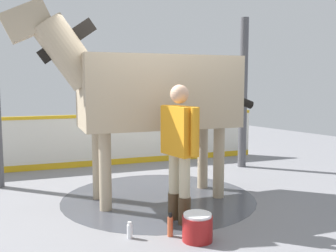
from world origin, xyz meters
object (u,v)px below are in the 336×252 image
object	(u,v)px
wash_bucket	(197,227)
handler	(179,144)
horse	(150,91)
bottle_shampoo	(130,231)
bottle_spray	(170,225)

from	to	relation	value
wash_bucket	handler	bearing A→B (deg)	-16.78
horse	handler	distance (m)	1.16
wash_bucket	bottle_shampoo	distance (m)	0.73
wash_bucket	bottle_shampoo	xyz separation A→B (m)	(0.46, 0.57, -0.06)
horse	wash_bucket	distance (m)	2.12
bottle_shampoo	bottle_spray	bearing A→B (deg)	-116.98
bottle_spray	wash_bucket	bearing A→B (deg)	-145.92
horse	bottle_shampoo	bearing A→B (deg)	63.55
wash_bucket	bottle_shampoo	bearing A→B (deg)	51.11
wash_bucket	bottle_spray	distance (m)	0.31
horse	handler	bearing A→B (deg)	93.07
wash_bucket	bottle_shampoo	world-z (taller)	wash_bucket
handler	bottle_shampoo	world-z (taller)	handler
handler	wash_bucket	size ratio (longest dim) A/B	5.07
handler	bottle_shampoo	distance (m)	1.14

